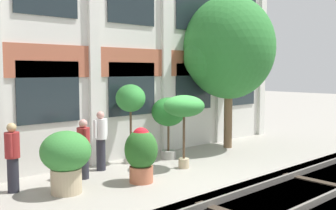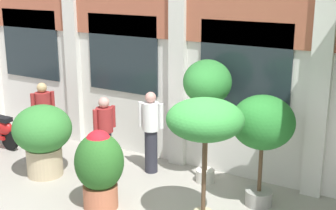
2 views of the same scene
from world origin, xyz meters
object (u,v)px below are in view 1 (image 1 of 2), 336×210
at_px(resident_watching_tracks, 12,155).
at_px(resident_near_plants, 101,139).
at_px(potted_plant_stone_basin, 66,157).
at_px(potted_plant_glazed_jar, 141,152).
at_px(broadleaf_tree, 229,50).
at_px(potted_plant_low_pan, 168,114).
at_px(potted_plant_terracotta_small, 184,108).
at_px(resident_by_doorway, 84,147).
at_px(potted_plant_tall_urn, 131,101).

height_order(resident_watching_tracks, resident_near_plants, resident_near_plants).
distance_m(potted_plant_stone_basin, potted_plant_glazed_jar, 1.90).
bearing_deg(broadleaf_tree, potted_plant_low_pan, 178.07).
height_order(potted_plant_glazed_jar, resident_near_plants, resident_near_plants).
bearing_deg(resident_near_plants, broadleaf_tree, 73.57).
bearing_deg(potted_plant_terracotta_small, potted_plant_low_pan, 67.95).
distance_m(resident_by_doorway, resident_watching_tracks, 1.82).
relative_size(potted_plant_glazed_jar, resident_near_plants, 0.83).
xyz_separation_m(potted_plant_stone_basin, resident_watching_tracks, (-0.88, 0.89, 0.02)).
bearing_deg(potted_plant_glazed_jar, resident_watching_tracks, 153.22).
bearing_deg(potted_plant_stone_basin, broadleaf_tree, 7.60).
distance_m(potted_plant_tall_urn, resident_watching_tracks, 3.97).
height_order(broadleaf_tree, potted_plant_low_pan, broadleaf_tree).
distance_m(broadleaf_tree, potted_plant_tall_urn, 4.47).
height_order(potted_plant_tall_urn, resident_near_plants, potted_plant_tall_urn).
bearing_deg(potted_plant_low_pan, potted_plant_stone_basin, -165.99).
bearing_deg(potted_plant_stone_basin, potted_plant_terracotta_small, -2.49).
xyz_separation_m(potted_plant_low_pan, resident_watching_tracks, (-5.04, -0.14, -0.57)).
bearing_deg(potted_plant_low_pan, potted_plant_terracotta_small, -112.05).
xyz_separation_m(potted_plant_tall_urn, potted_plant_stone_basin, (-2.92, -1.39, -1.06)).
bearing_deg(broadleaf_tree, potted_plant_stone_basin, -172.40).
bearing_deg(broadleaf_tree, resident_by_doorway, -178.69).
height_order(potted_plant_tall_urn, potted_plant_stone_basin, potted_plant_tall_urn).
distance_m(potted_plant_terracotta_small, potted_plant_low_pan, 1.33).
relative_size(potted_plant_stone_basin, potted_plant_low_pan, 0.73).
xyz_separation_m(potted_plant_tall_urn, potted_plant_terracotta_small, (0.75, -1.55, -0.15)).
xyz_separation_m(potted_plant_low_pan, resident_near_plants, (-2.41, 0.22, -0.54)).
xyz_separation_m(broadleaf_tree, resident_by_doorway, (-6.11, -0.14, -2.73)).
height_order(potted_plant_stone_basin, potted_plant_terracotta_small, potted_plant_terracotta_small).
bearing_deg(resident_by_doorway, potted_plant_low_pan, 20.17).
xyz_separation_m(potted_plant_low_pan, potted_plant_glazed_jar, (-2.32, -1.52, -0.67)).
height_order(broadleaf_tree, resident_watching_tracks, broadleaf_tree).
bearing_deg(potted_plant_terracotta_small, resident_watching_tracks, 166.98).
xyz_separation_m(potted_plant_terracotta_small, potted_plant_low_pan, (0.48, 1.20, -0.31)).
height_order(potted_plant_terracotta_small, resident_watching_tracks, potted_plant_terracotta_small).
distance_m(potted_plant_low_pan, resident_near_plants, 2.48).
xyz_separation_m(broadleaf_tree, potted_plant_terracotta_small, (-3.37, -1.10, -1.81)).
xyz_separation_m(potted_plant_glazed_jar, resident_by_doorway, (-0.91, 1.28, 0.06)).
xyz_separation_m(broadleaf_tree, potted_plant_low_pan, (-2.89, 0.10, -2.12)).
relative_size(potted_plant_tall_urn, potted_plant_stone_basin, 1.66).
xyz_separation_m(potted_plant_tall_urn, potted_plant_low_pan, (1.24, -0.36, -0.46)).
relative_size(resident_by_doorway, resident_watching_tracks, 0.96).
bearing_deg(potted_plant_glazed_jar, potted_plant_stone_basin, 165.37).
bearing_deg(resident_watching_tracks, potted_plant_stone_basin, -14.78).
bearing_deg(potted_plant_low_pan, broadleaf_tree, -1.93).
xyz_separation_m(broadleaf_tree, potted_plant_stone_basin, (-7.04, -0.94, -2.72)).
height_order(potted_plant_low_pan, resident_near_plants, potted_plant_low_pan).
xyz_separation_m(potted_plant_stone_basin, potted_plant_glazed_jar, (1.84, -0.48, -0.07)).
bearing_deg(potted_plant_terracotta_small, resident_near_plants, 143.71).
height_order(potted_plant_tall_urn, potted_plant_low_pan, potted_plant_tall_urn).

